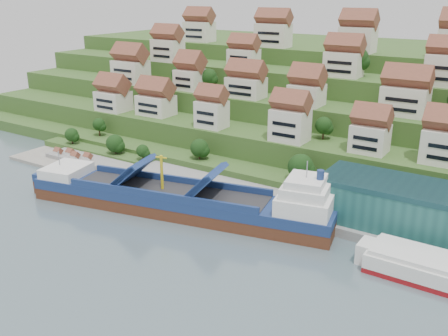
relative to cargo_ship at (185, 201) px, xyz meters
The scene contains 10 objects.
ground 7.99m from the cargo_ship, ahead, with size 300.00×300.00×0.00m, color slate.
quay 31.33m from the cargo_ship, 29.17° to the left, with size 180.00×14.00×2.20m, color gray.
pebble_beach 52.23m from the cargo_ship, 166.44° to the left, with size 45.00×20.00×1.00m, color gray.
hillside 104.31m from the cargo_ship, 85.98° to the left, with size 260.00×128.00×31.00m.
hillside_village 65.25m from the cargo_ship, 81.11° to the left, with size 155.54×63.00×29.18m.
hillside_trees 50.20m from the cargo_ship, 86.92° to the left, with size 140.59×62.24×31.18m.
flagpole 27.63m from the cargo_ship, 21.94° to the left, with size 1.28×0.16×8.00m.
beach_huts 53.85m from the cargo_ship, 168.23° to the left, with size 14.40×3.70×2.20m.
cargo_ship is the anchor object (origin of this frame).
second_ship 59.03m from the cargo_ship, ahead, with size 26.77×10.16×7.73m.
Camera 1 is at (61.33, -88.67, 51.70)m, focal length 40.00 mm.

